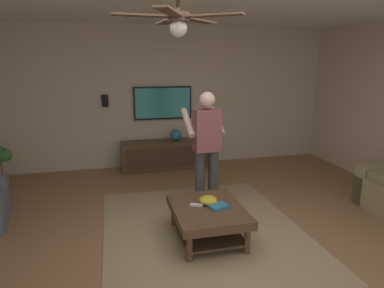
# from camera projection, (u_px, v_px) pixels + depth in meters

# --- Properties ---
(ground_plane) EXTENTS (8.20, 8.20, 0.00)m
(ground_plane) POSITION_uv_depth(u_px,v_px,m) (216.00, 251.00, 3.70)
(ground_plane) COLOR olive
(wall_back_tv) EXTENTS (0.10, 6.90, 2.72)m
(wall_back_tv) POSITION_uv_depth(u_px,v_px,m) (163.00, 97.00, 6.66)
(wall_back_tv) COLOR #C6B299
(wall_back_tv) RESTS_ON ground
(area_rug) EXTENTS (2.84, 2.39, 0.01)m
(area_rug) POSITION_uv_depth(u_px,v_px,m) (203.00, 230.00, 4.16)
(area_rug) COLOR #9E8460
(area_rug) RESTS_ON ground
(coffee_table) EXTENTS (1.00, 0.80, 0.40)m
(coffee_table) POSITION_uv_depth(u_px,v_px,m) (208.00, 215.00, 3.91)
(coffee_table) COLOR #513823
(coffee_table) RESTS_ON ground
(media_console) EXTENTS (0.45, 1.70, 0.55)m
(media_console) POSITION_uv_depth(u_px,v_px,m) (166.00, 155.00, 6.59)
(media_console) COLOR #513823
(media_console) RESTS_ON ground
(tv) EXTENTS (0.05, 1.13, 0.64)m
(tv) POSITION_uv_depth(u_px,v_px,m) (163.00, 103.00, 6.58)
(tv) COLOR black
(person_standing) EXTENTS (0.56, 0.56, 1.64)m
(person_standing) POSITION_uv_depth(u_px,v_px,m) (206.00, 143.00, 4.70)
(person_standing) COLOR #3F3F3F
(person_standing) RESTS_ON ground
(potted_plant_short) EXTENTS (0.23, 0.27, 0.67)m
(potted_plant_short) POSITION_uv_depth(u_px,v_px,m) (3.00, 160.00, 5.76)
(potted_plant_short) COLOR #9E6B4C
(potted_plant_short) RESTS_ON ground
(bowl) EXTENTS (0.22, 0.22, 0.10)m
(bowl) POSITION_uv_depth(u_px,v_px,m) (208.00, 200.00, 3.95)
(bowl) COLOR gold
(bowl) RESTS_ON coffee_table
(remote_white) EXTENTS (0.09, 0.16, 0.02)m
(remote_white) POSITION_uv_depth(u_px,v_px,m) (197.00, 205.00, 3.91)
(remote_white) COLOR white
(remote_white) RESTS_ON coffee_table
(book) EXTENTS (0.22, 0.26, 0.04)m
(book) POSITION_uv_depth(u_px,v_px,m) (218.00, 206.00, 3.86)
(book) COLOR teal
(book) RESTS_ON coffee_table
(vase_round) EXTENTS (0.22, 0.22, 0.22)m
(vase_round) POSITION_uv_depth(u_px,v_px,m) (176.00, 135.00, 6.55)
(vase_round) COLOR teal
(vase_round) RESTS_ON media_console
(wall_speaker_left) EXTENTS (0.06, 0.12, 0.22)m
(wall_speaker_left) POSITION_uv_depth(u_px,v_px,m) (211.00, 100.00, 6.82)
(wall_speaker_left) COLOR black
(wall_speaker_right) EXTENTS (0.06, 0.12, 0.22)m
(wall_speaker_right) POSITION_uv_depth(u_px,v_px,m) (105.00, 101.00, 6.33)
(wall_speaker_right) COLOR black
(ceiling_fan) EXTENTS (1.17, 1.13, 0.46)m
(ceiling_fan) POSITION_uv_depth(u_px,v_px,m) (178.00, 20.00, 3.07)
(ceiling_fan) COLOR #4C3828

